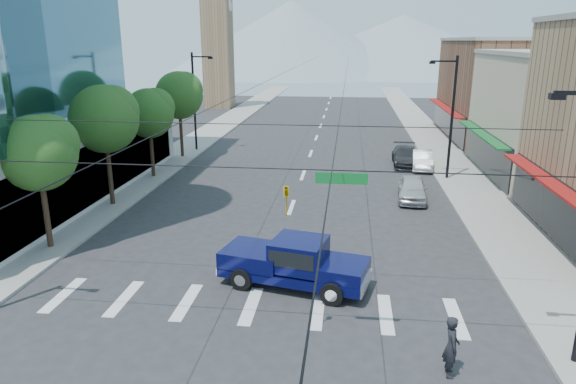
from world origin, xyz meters
name	(u,v)px	position (x,y,z in m)	size (l,w,h in m)	color
ground	(249,327)	(0.00, 0.00, 0.00)	(160.00, 160.00, 0.00)	#28282B
sidewalk_left	(212,132)	(-12.00, 40.00, 0.07)	(4.00, 120.00, 0.15)	gray
sidewalk_right	(428,136)	(12.00, 40.00, 0.07)	(4.00, 120.00, 0.15)	gray
shop_mid	(574,118)	(20.00, 24.00, 4.50)	(12.00, 14.00, 9.00)	tan
shop_far	(511,91)	(20.00, 40.00, 5.00)	(12.00, 18.00, 10.00)	brown
clock_tower	(217,36)	(-16.50, 62.00, 10.64)	(4.80, 4.80, 20.40)	#8C6B4C
mountain_left	(292,37)	(-15.00, 150.00, 11.00)	(80.00, 80.00, 22.00)	gray
mountain_right	(403,44)	(20.00, 160.00, 9.00)	(90.00, 90.00, 18.00)	gray
tree_near	(41,150)	(-11.07, 6.10, 4.99)	(3.65, 3.64, 6.71)	black
tree_midnear	(107,117)	(-11.07, 13.10, 5.59)	(4.09, 4.09, 7.52)	black
tree_midfar	(151,112)	(-11.07, 20.10, 4.99)	(3.65, 3.64, 6.71)	black
tree_far	(181,94)	(-11.07, 27.10, 5.59)	(4.09, 4.09, 7.52)	black
signal_rig	(246,215)	(0.19, -1.00, 4.64)	(21.80, 0.20, 9.00)	black
lamp_pole_nw	(195,98)	(-10.67, 30.00, 4.94)	(2.00, 0.25, 9.00)	black
lamp_pole_ne	(451,113)	(10.67, 22.00, 4.94)	(2.00, 0.25, 9.00)	black
pickup_truck	(293,262)	(1.25, 3.45, 1.10)	(6.57, 3.53, 2.11)	#080B3F
pedestrian	(451,346)	(6.72, -2.00, 1.00)	(0.73, 0.48, 2.00)	black
parked_car_near	(412,189)	(7.62, 16.49, 0.76)	(1.80, 4.47, 1.52)	silver
parked_car_mid	(422,160)	(9.40, 25.32, 0.73)	(1.54, 4.41, 1.45)	white
parked_car_far	(406,156)	(8.22, 26.32, 0.78)	(2.18, 5.35, 1.55)	#2D2C2F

